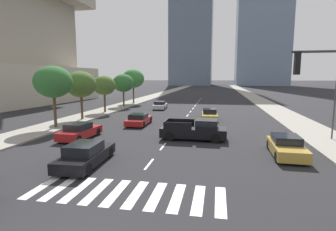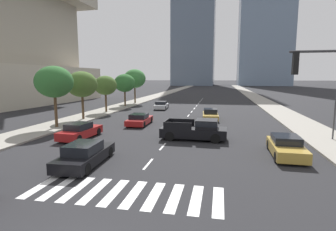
{
  "view_description": "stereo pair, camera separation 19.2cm",
  "coord_description": "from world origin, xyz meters",
  "px_view_note": "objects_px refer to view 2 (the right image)",
  "views": [
    {
      "loc": [
        3.81,
        -5.47,
        5.02
      ],
      "look_at": [
        0.0,
        15.0,
        2.0
      ],
      "focal_mm": 28.47,
      "sensor_mm": 36.0,
      "label": 1
    },
    {
      "loc": [
        4.0,
        -5.43,
        5.02
      ],
      "look_at": [
        0.0,
        15.0,
        2.0
      ],
      "focal_mm": 28.47,
      "sensor_mm": 36.0,
      "label": 2
    }
  ],
  "objects_px": {
    "sedan_gold_0": "(286,147)",
    "sedan_red_2": "(139,120)",
    "street_tree_fifth": "(135,79)",
    "street_tree_second": "(82,84)",
    "street_tree_third": "(105,85)",
    "sedan_silver_3": "(161,105)",
    "sedan_gold_1": "(210,115)",
    "street_tree_nearest": "(54,82)",
    "sedan_black_5": "(85,155)",
    "sedan_red_4": "(80,131)",
    "pickup_truck": "(197,130)",
    "street_tree_fourth": "(125,83)"
  },
  "relations": [
    {
      "from": "street_tree_third",
      "to": "street_tree_fifth",
      "type": "height_order",
      "value": "street_tree_fifth"
    },
    {
      "from": "pickup_truck",
      "to": "sedan_red_4",
      "type": "distance_m",
      "value": 9.57
    },
    {
      "from": "sedan_black_5",
      "to": "street_tree_nearest",
      "type": "bearing_deg",
      "value": 38.22
    },
    {
      "from": "sedan_gold_0",
      "to": "street_tree_third",
      "type": "xyz_separation_m",
      "value": [
        -19.98,
        17.23,
        3.24
      ]
    },
    {
      "from": "sedan_red_2",
      "to": "street_tree_nearest",
      "type": "xyz_separation_m",
      "value": [
        -7.45,
        -3.41,
        3.99
      ]
    },
    {
      "from": "pickup_truck",
      "to": "street_tree_fourth",
      "type": "relative_size",
      "value": 0.98
    },
    {
      "from": "sedan_gold_1",
      "to": "sedan_black_5",
      "type": "relative_size",
      "value": 0.95
    },
    {
      "from": "sedan_red_2",
      "to": "street_tree_fourth",
      "type": "height_order",
      "value": "street_tree_fourth"
    },
    {
      "from": "sedan_gold_1",
      "to": "sedan_red_4",
      "type": "bearing_deg",
      "value": -43.88
    },
    {
      "from": "sedan_gold_0",
      "to": "sedan_silver_3",
      "type": "bearing_deg",
      "value": -148.7
    },
    {
      "from": "sedan_gold_1",
      "to": "sedan_red_4",
      "type": "relative_size",
      "value": 1.04
    },
    {
      "from": "sedan_black_5",
      "to": "sedan_red_2",
      "type": "bearing_deg",
      "value": 1.04
    },
    {
      "from": "sedan_gold_0",
      "to": "street_tree_nearest",
      "type": "bearing_deg",
      "value": -104.13
    },
    {
      "from": "sedan_red_4",
      "to": "street_tree_fifth",
      "type": "height_order",
      "value": "street_tree_fifth"
    },
    {
      "from": "street_tree_nearest",
      "to": "street_tree_fifth",
      "type": "xyz_separation_m",
      "value": [
        0.0,
        24.75,
        0.16
      ]
    },
    {
      "from": "sedan_gold_1",
      "to": "sedan_silver_3",
      "type": "relative_size",
      "value": 1.03
    },
    {
      "from": "sedan_red_2",
      "to": "sedan_silver_3",
      "type": "distance_m",
      "value": 14.16
    },
    {
      "from": "sedan_gold_0",
      "to": "street_tree_fourth",
      "type": "bearing_deg",
      "value": -139.9
    },
    {
      "from": "street_tree_second",
      "to": "street_tree_fourth",
      "type": "distance_m",
      "value": 14.11
    },
    {
      "from": "street_tree_second",
      "to": "street_tree_third",
      "type": "bearing_deg",
      "value": 90.0
    },
    {
      "from": "sedan_gold_0",
      "to": "sedan_silver_3",
      "type": "xyz_separation_m",
      "value": [
        -13.3,
        23.07,
        -0.02
      ]
    },
    {
      "from": "street_tree_fifth",
      "to": "street_tree_second",
      "type": "bearing_deg",
      "value": -90.0
    },
    {
      "from": "sedan_silver_3",
      "to": "street_tree_nearest",
      "type": "distance_m",
      "value": 19.18
    },
    {
      "from": "sedan_red_2",
      "to": "street_tree_fifth",
      "type": "bearing_deg",
      "value": 18.45
    },
    {
      "from": "sedan_red_2",
      "to": "street_tree_nearest",
      "type": "bearing_deg",
      "value": 113.78
    },
    {
      "from": "sedan_gold_0",
      "to": "sedan_gold_1",
      "type": "height_order",
      "value": "sedan_gold_0"
    },
    {
      "from": "sedan_red_2",
      "to": "street_tree_fourth",
      "type": "relative_size",
      "value": 0.83
    },
    {
      "from": "sedan_red_4",
      "to": "sedan_red_2",
      "type": "bearing_deg",
      "value": -18.66
    },
    {
      "from": "pickup_truck",
      "to": "sedan_gold_0",
      "type": "bearing_deg",
      "value": -28.32
    },
    {
      "from": "sedan_black_5",
      "to": "street_tree_third",
      "type": "height_order",
      "value": "street_tree_third"
    },
    {
      "from": "sedan_red_2",
      "to": "street_tree_fifth",
      "type": "height_order",
      "value": "street_tree_fifth"
    },
    {
      "from": "pickup_truck",
      "to": "street_tree_third",
      "type": "xyz_separation_m",
      "value": [
        -13.97,
        13.85,
        3.03
      ]
    },
    {
      "from": "sedan_gold_1",
      "to": "street_tree_nearest",
      "type": "xyz_separation_m",
      "value": [
        -14.67,
        -8.35,
        3.95
      ]
    },
    {
      "from": "sedan_gold_0",
      "to": "sedan_black_5",
      "type": "relative_size",
      "value": 0.93
    },
    {
      "from": "pickup_truck",
      "to": "street_tree_fifth",
      "type": "bearing_deg",
      "value": 118.48
    },
    {
      "from": "street_tree_nearest",
      "to": "pickup_truck",
      "type": "bearing_deg",
      "value": -8.74
    },
    {
      "from": "sedan_red_4",
      "to": "sedan_gold_1",
      "type": "bearing_deg",
      "value": -36.24
    },
    {
      "from": "sedan_silver_3",
      "to": "sedan_red_4",
      "type": "relative_size",
      "value": 1.0
    },
    {
      "from": "sedan_gold_1",
      "to": "sedan_red_2",
      "type": "height_order",
      "value": "sedan_gold_1"
    },
    {
      "from": "sedan_silver_3",
      "to": "sedan_black_5",
      "type": "height_order",
      "value": "sedan_black_5"
    },
    {
      "from": "sedan_gold_0",
      "to": "sedan_red_2",
      "type": "xyz_separation_m",
      "value": [
        -12.53,
        8.93,
        -0.04
      ]
    },
    {
      "from": "sedan_gold_1",
      "to": "pickup_truck",
      "type": "bearing_deg",
      "value": -7.21
    },
    {
      "from": "sedan_silver_3",
      "to": "street_tree_fifth",
      "type": "height_order",
      "value": "street_tree_fifth"
    },
    {
      "from": "pickup_truck",
      "to": "street_tree_fourth",
      "type": "xyz_separation_m",
      "value": [
        -13.97,
        21.5,
        3.19
      ]
    },
    {
      "from": "sedan_gold_0",
      "to": "street_tree_second",
      "type": "distance_m",
      "value": 22.97
    },
    {
      "from": "sedan_gold_1",
      "to": "sedan_silver_3",
      "type": "distance_m",
      "value": 12.18
    },
    {
      "from": "sedan_silver_3",
      "to": "street_tree_third",
      "type": "xyz_separation_m",
      "value": [
        -6.68,
        -5.84,
        3.26
      ]
    },
    {
      "from": "street_tree_fifth",
      "to": "sedan_gold_1",
      "type": "bearing_deg",
      "value": -48.19
    },
    {
      "from": "sedan_gold_0",
      "to": "street_tree_fifth",
      "type": "relative_size",
      "value": 0.71
    },
    {
      "from": "street_tree_fifth",
      "to": "street_tree_nearest",
      "type": "bearing_deg",
      "value": -90.0
    }
  ]
}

